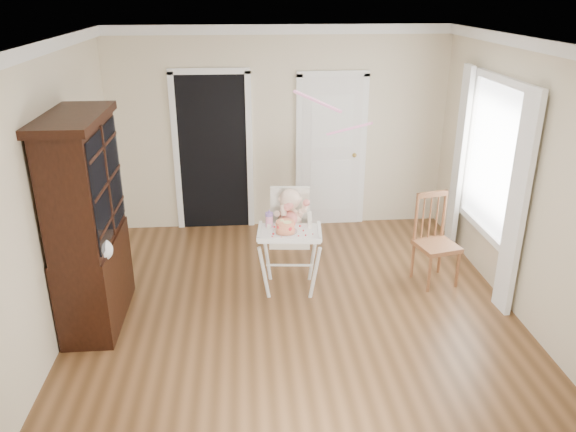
{
  "coord_description": "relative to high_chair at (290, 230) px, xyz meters",
  "views": [
    {
      "loc": [
        -0.49,
        -4.87,
        3.12
      ],
      "look_at": [
        -0.05,
        0.53,
        0.91
      ],
      "focal_mm": 35.0,
      "sensor_mm": 36.0,
      "label": 1
    }
  ],
  "objects": [
    {
      "name": "window_right",
      "position": [
        2.2,
        0.18,
        0.57
      ],
      "size": [
        0.13,
        1.84,
        2.3
      ],
      "color": "white",
      "rests_on": "wall_right"
    },
    {
      "name": "floor",
      "position": [
        0.02,
        -0.62,
        -0.71
      ],
      "size": [
        5.0,
        5.0,
        0.0
      ],
      "primitive_type": "plane",
      "color": "#54361C",
      "rests_on": "ground"
    },
    {
      "name": "baby",
      "position": [
        0.0,
        0.03,
        0.18
      ],
      "size": [
        0.34,
        0.27,
        0.53
      ],
      "rotation": [
        0.0,
        0.0,
        -0.09
      ],
      "color": "beige",
      "rests_on": "high_chair"
    },
    {
      "name": "sippy_cup",
      "position": [
        -0.22,
        -0.11,
        0.17
      ],
      "size": [
        0.08,
        0.08,
        0.2
      ],
      "rotation": [
        0.0,
        0.0,
        -0.09
      ],
      "color": "pink",
      "rests_on": "high_chair"
    },
    {
      "name": "china_cabinet",
      "position": [
        -1.96,
        -0.45,
        0.33
      ],
      "size": [
        0.55,
        1.24,
        2.09
      ],
      "color": "black",
      "rests_on": "floor"
    },
    {
      "name": "doorway",
      "position": [
        -0.88,
        1.86,
        0.4
      ],
      "size": [
        1.06,
        0.05,
        2.22
      ],
      "color": "black",
      "rests_on": "wall_back"
    },
    {
      "name": "wall_back",
      "position": [
        0.02,
        1.88,
        0.64
      ],
      "size": [
        4.5,
        0.0,
        4.5
      ],
      "primitive_type": "plane",
      "rotation": [
        1.57,
        0.0,
        0.0
      ],
      "color": "beige",
      "rests_on": "floor"
    },
    {
      "name": "dining_chair",
      "position": [
        1.64,
        0.05,
        -0.23
      ],
      "size": [
        0.51,
        0.51,
        1.03
      ],
      "rotation": [
        0.0,
        0.0,
        0.24
      ],
      "color": "brown",
      "rests_on": "floor"
    },
    {
      "name": "streamer",
      "position": [
        0.18,
        -0.67,
        1.5
      ],
      "size": [
        0.4,
        0.33,
        0.15
      ],
      "primitive_type": null,
      "rotation": [
        0.26,
        0.0,
        0.89
      ],
      "color": "#FF93C7",
      "rests_on": "ceiling"
    },
    {
      "name": "ceiling",
      "position": [
        0.02,
        -0.62,
        1.99
      ],
      "size": [
        5.0,
        5.0,
        0.0
      ],
      "primitive_type": "plane",
      "rotation": [
        3.14,
        0.0,
        0.0
      ],
      "color": "white",
      "rests_on": "wall_back"
    },
    {
      "name": "wall_left",
      "position": [
        -2.23,
        -0.62,
        0.64
      ],
      "size": [
        0.0,
        5.0,
        5.0
      ],
      "primitive_type": "plane",
      "rotation": [
        1.57,
        0.0,
        1.57
      ],
      "color": "beige",
      "rests_on": "floor"
    },
    {
      "name": "cake",
      "position": [
        -0.07,
        -0.25,
        0.15
      ],
      "size": [
        0.25,
        0.25,
        0.12
      ],
      "color": "silver",
      "rests_on": "high_chair"
    },
    {
      "name": "crown_molding",
      "position": [
        0.02,
        -0.62,
        1.93
      ],
      "size": [
        4.5,
        5.0,
        0.12
      ],
      "primitive_type": null,
      "color": "white",
      "rests_on": "ceiling"
    },
    {
      "name": "wall_right",
      "position": [
        2.27,
        -0.62,
        0.64
      ],
      "size": [
        0.0,
        5.0,
        5.0
      ],
      "primitive_type": "plane",
      "rotation": [
        1.57,
        0.0,
        -1.57
      ],
      "color": "beige",
      "rests_on": "floor"
    },
    {
      "name": "high_chair",
      "position": [
        0.0,
        0.0,
        0.0
      ],
      "size": [
        0.72,
        0.87,
        1.16
      ],
      "rotation": [
        0.0,
        0.0,
        -0.09
      ],
      "color": "white",
      "rests_on": "floor"
    },
    {
      "name": "closet_door",
      "position": [
        0.72,
        1.85,
        0.31
      ],
      "size": [
        0.96,
        0.09,
        2.13
      ],
      "color": "white",
      "rests_on": "wall_back"
    }
  ]
}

